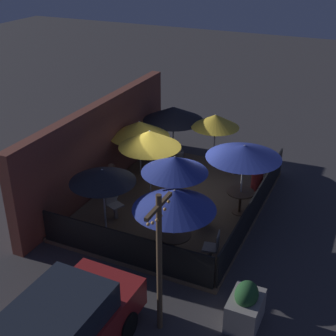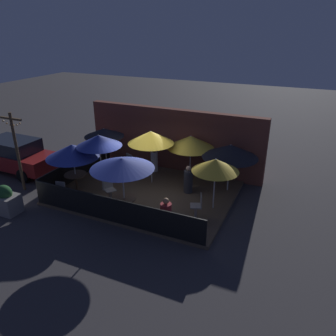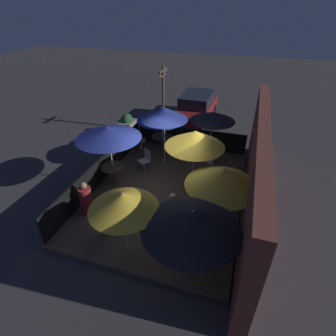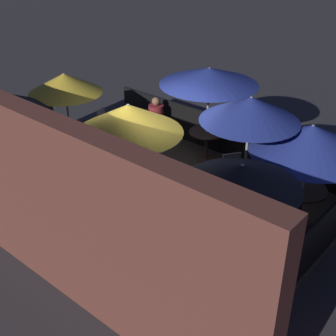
# 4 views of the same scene
# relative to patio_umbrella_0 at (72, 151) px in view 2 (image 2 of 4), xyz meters

# --- Properties ---
(ground_plane) EXTENTS (60.00, 60.00, 0.00)m
(ground_plane) POSITION_rel_patio_umbrella_0_xyz_m (2.74, 1.12, -1.90)
(ground_plane) COLOR #383538
(patio_deck) EXTENTS (7.10, 5.22, 0.12)m
(patio_deck) POSITION_rel_patio_umbrella_0_xyz_m (2.74, 1.12, -1.84)
(patio_deck) COLOR brown
(patio_deck) RESTS_ON ground_plane
(building_wall) EXTENTS (8.70, 0.36, 3.03)m
(building_wall) POSITION_rel_patio_umbrella_0_xyz_m (2.74, 3.96, -0.39)
(building_wall) COLOR brown
(building_wall) RESTS_ON ground_plane
(fence_front) EXTENTS (6.90, 0.05, 0.95)m
(fence_front) POSITION_rel_patio_umbrella_0_xyz_m (2.74, -1.45, -1.31)
(fence_front) COLOR black
(fence_front) RESTS_ON patio_deck
(fence_side_left) EXTENTS (0.05, 5.02, 0.95)m
(fence_side_left) POSITION_rel_patio_umbrella_0_xyz_m (-0.76, 1.12, -1.31)
(fence_side_left) COLOR black
(fence_side_left) RESTS_ON patio_deck
(patio_umbrella_0) EXTENTS (2.16, 2.16, 2.06)m
(patio_umbrella_0) POSITION_rel_patio_umbrella_0_xyz_m (0.00, 0.00, 0.00)
(patio_umbrella_0) COLOR #B2B2B7
(patio_umbrella_0) RESTS_ON patio_deck
(patio_umbrella_1) EXTENTS (2.24, 2.24, 2.28)m
(patio_umbrella_1) POSITION_rel_patio_umbrella_0_xyz_m (2.92, -0.92, 0.30)
(patio_umbrella_1) COLOR #B2B2B7
(patio_umbrella_1) RESTS_ON patio_deck
(patio_umbrella_2) EXTENTS (1.82, 1.82, 2.14)m
(patio_umbrella_2) POSITION_rel_patio_umbrella_0_xyz_m (0.08, 2.15, 0.17)
(patio_umbrella_2) COLOR #B2B2B7
(patio_umbrella_2) RESTS_ON patio_deck
(patio_umbrella_3) EXTENTS (1.97, 1.97, 2.38)m
(patio_umbrella_3) POSITION_rel_patio_umbrella_0_xyz_m (2.55, 1.98, 0.32)
(patio_umbrella_3) COLOR #B2B2B7
(patio_umbrella_3) RESTS_ON patio_deck
(patio_umbrella_4) EXTENTS (2.09, 2.09, 2.03)m
(patio_umbrella_4) POSITION_rel_patio_umbrella_0_xyz_m (3.95, 3.08, -0.03)
(patio_umbrella_4) COLOR #B2B2B7
(patio_umbrella_4) RESTS_ON patio_deck
(patio_umbrella_5) EXTENTS (1.75, 1.75, 2.02)m
(patio_umbrella_5) POSITION_rel_patio_umbrella_0_xyz_m (5.70, 0.94, -0.00)
(patio_umbrella_5) COLOR #B2B2B7
(patio_umbrella_5) RESTS_ON patio_deck
(patio_umbrella_6) EXTENTS (1.83, 1.83, 2.45)m
(patio_umbrella_6) POSITION_rel_patio_umbrella_0_xyz_m (1.02, 0.44, 0.44)
(patio_umbrella_6) COLOR #B2B2B7
(patio_umbrella_6) RESTS_ON patio_deck
(patio_umbrella_7) EXTENTS (2.29, 2.29, 2.03)m
(patio_umbrella_7) POSITION_rel_patio_umbrella_0_xyz_m (5.82, 2.64, -0.02)
(patio_umbrella_7) COLOR #B2B2B7
(patio_umbrella_7) RESTS_ON patio_deck
(dining_table_0) EXTENTS (0.92, 0.92, 0.75)m
(dining_table_0) POSITION_rel_patio_umbrella_0_xyz_m (0.00, 0.00, -1.18)
(dining_table_0) COLOR #4C3828
(dining_table_0) RESTS_ON patio_deck
(dining_table_1) EXTENTS (0.84, 0.84, 0.74)m
(dining_table_1) POSITION_rel_patio_umbrella_0_xyz_m (2.92, -0.92, -1.20)
(dining_table_1) COLOR #4C3828
(dining_table_1) RESTS_ON patio_deck
(patio_chair_0) EXTENTS (0.52, 0.52, 0.93)m
(patio_chair_0) POSITION_rel_patio_umbrella_0_xyz_m (5.37, 0.06, -1.28)
(patio_chair_0) COLOR gray
(patio_chair_0) RESTS_ON patio_deck
(patio_chair_1) EXTENTS (0.52, 0.52, 0.91)m
(patio_chair_1) POSITION_rel_patio_umbrella_0_xyz_m (1.04, 2.46, -1.29)
(patio_chair_1) COLOR gray
(patio_chair_1) RESTS_ON patio_deck
(patio_chair_2) EXTENTS (0.56, 0.56, 0.92)m
(patio_chair_2) POSITION_rel_patio_umbrella_0_xyz_m (1.74, -0.13, -1.28)
(patio_chair_2) COLOR gray
(patio_chair_2) RESTS_ON patio_deck
(patio_chair_3) EXTENTS (0.47, 0.47, 0.95)m
(patio_chair_3) POSITION_rel_patio_umbrella_0_xyz_m (0.19, -1.03, -1.26)
(patio_chair_3) COLOR gray
(patio_chair_3) RESTS_ON patio_deck
(patron_0) EXTENTS (0.46, 0.46, 1.21)m
(patron_0) POSITION_rel_patio_umbrella_0_xyz_m (2.11, 3.15, -1.23)
(patron_0) COLOR silver
(patron_0) RESTS_ON patio_deck
(patron_1) EXTENTS (0.40, 0.40, 1.18)m
(patron_1) POSITION_rel_patio_umbrella_0_xyz_m (4.36, 1.78, -1.26)
(patron_1) COLOR #333338
(patron_1) RESTS_ON patio_deck
(patron_2) EXTENTS (0.41, 0.41, 1.15)m
(patron_2) POSITION_rel_patio_umbrella_0_xyz_m (4.61, -1.01, -1.28)
(patron_2) COLOR maroon
(patron_2) RESTS_ON patio_deck
(planter_box) EXTENTS (0.99, 0.69, 1.13)m
(planter_box) POSITION_rel_patio_umbrella_0_xyz_m (-1.41, -2.37, -1.41)
(planter_box) COLOR gray
(planter_box) RESTS_ON ground_plane
(light_post) EXTENTS (1.10, 0.12, 3.41)m
(light_post) POSITION_rel_patio_umbrella_0_xyz_m (-2.31, -0.69, 0.02)
(light_post) COLOR brown
(light_post) RESTS_ON ground_plane
(parked_car_0) EXTENTS (4.37, 1.86, 1.62)m
(parked_car_0) POSITION_rel_patio_umbrella_0_xyz_m (-4.19, 0.65, -1.06)
(parked_car_0) COLOR maroon
(parked_car_0) RESTS_ON ground_plane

